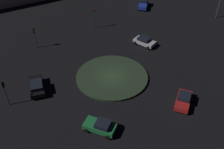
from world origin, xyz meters
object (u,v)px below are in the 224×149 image
(car_green, at_px, (101,126))
(traffic_light_south, at_px, (94,14))
(car_silver, at_px, (144,41))
(car_black, at_px, (37,86))
(car_red, at_px, (183,100))
(car_blue, at_px, (143,4))
(traffic_light_southeast, at_px, (34,34))
(traffic_light_northeast, at_px, (4,89))

(car_green, bearing_deg, traffic_light_south, -63.44)
(car_green, relative_size, car_silver, 0.97)
(car_black, height_order, traffic_light_south, traffic_light_south)
(car_black, bearing_deg, car_silver, -70.81)
(car_black, relative_size, car_red, 1.14)
(car_green, height_order, traffic_light_south, traffic_light_south)
(car_blue, bearing_deg, traffic_light_southeast, -37.50)
(traffic_light_southeast, bearing_deg, car_silver, 35.07)
(traffic_light_south, relative_size, traffic_light_southeast, 1.12)
(car_red, bearing_deg, car_black, -75.48)
(car_black, relative_size, traffic_light_southeast, 1.27)
(car_red, bearing_deg, traffic_light_south, -126.61)
(car_black, bearing_deg, traffic_light_south, -38.47)
(car_black, bearing_deg, traffic_light_southeast, -4.50)
(car_black, distance_m, car_red, 20.36)
(traffic_light_south, bearing_deg, traffic_light_southeast, -65.46)
(car_green, xyz_separation_m, car_blue, (-2.75, -36.89, 0.03))
(car_green, height_order, car_black, car_black)
(car_red, height_order, traffic_light_northeast, traffic_light_northeast)
(car_green, distance_m, car_red, 11.81)
(car_red, relative_size, traffic_light_south, 0.99)
(car_green, relative_size, traffic_light_northeast, 1.03)
(car_green, xyz_separation_m, car_black, (10.31, -5.71, 0.03))
(car_black, height_order, traffic_light_northeast, traffic_light_northeast)
(traffic_light_south, bearing_deg, car_black, -33.28)
(car_red, xyz_separation_m, car_blue, (7.29, -30.68, 0.08))
(car_black, xyz_separation_m, car_silver, (-14.29, -14.80, -0.05))
(traffic_light_south, height_order, traffic_light_northeast, traffic_light_south)
(car_silver, bearing_deg, car_black, -105.11)
(car_green, distance_m, traffic_light_southeast, 22.26)
(car_blue, xyz_separation_m, traffic_light_south, (8.99, 11.47, 2.23))
(traffic_light_northeast, bearing_deg, car_green, -42.68)
(car_red, bearing_deg, traffic_light_northeast, -67.47)
(car_black, xyz_separation_m, traffic_light_northeast, (2.62, 3.31, 2.05))
(car_silver, xyz_separation_m, traffic_light_south, (10.23, -4.91, 2.28))
(car_green, xyz_separation_m, traffic_light_southeast, (14.75, -16.55, 1.94))
(car_silver, xyz_separation_m, car_red, (-6.06, 14.29, -0.04))
(traffic_light_northeast, distance_m, traffic_light_southeast, 14.27)
(car_green, xyz_separation_m, car_red, (-10.05, -6.21, -0.06))
(car_blue, height_order, traffic_light_southeast, traffic_light_southeast)
(car_green, bearing_deg, car_blue, -81.50)
(car_blue, bearing_deg, car_green, -1.05)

